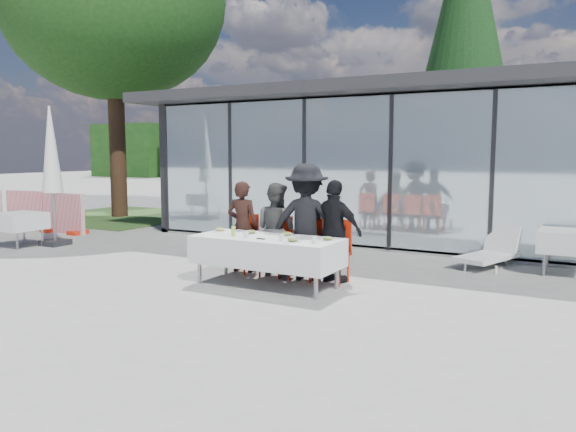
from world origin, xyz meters
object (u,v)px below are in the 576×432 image
object	(u,v)px
diner_c	(306,222)
plate_b	(251,233)
diner_chair_c	(307,245)
lounger	(491,251)
diner_a	(243,226)
diner_chair_b	(277,243)
plate_d	(328,239)
diner_chair_a	(244,240)
plate_a	(220,230)
dining_table	(267,251)
deciduous_tree	(113,4)
spare_table_left	(20,221)
juice_bottle	(233,231)
conifer_tree	(465,34)
diner_b	(276,229)
market_umbrella	(51,158)
folded_eyeglasses	(261,239)
plate_c	(287,234)
diner_d	(335,232)
diner_chair_d	(335,248)
plate_extra	(293,241)
spare_table_right	(567,242)

from	to	relation	value
diner_c	plate_b	xyz separation A→B (m)	(-0.67, -0.58, -0.15)
diner_chair_c	lounger	distance (m)	3.48
plate_b	diner_a	bearing A→B (deg)	132.92
diner_chair_b	diner_c	distance (m)	0.67
plate_d	diner_chair_c	bearing A→B (deg)	135.23
diner_chair_a	plate_a	distance (m)	0.68
dining_table	deciduous_tree	world-z (taller)	deciduous_tree
spare_table_left	lounger	bearing A→B (deg)	16.96
juice_bottle	conifer_tree	size ratio (longest dim) A/B	0.01
dining_table	diner_b	xyz separation A→B (m)	(-0.24, 0.71, 0.23)
diner_chair_b	market_umbrella	bearing A→B (deg)	177.65
spare_table_left	market_umbrella	world-z (taller)	market_umbrella
folded_eyeglasses	diner_c	bearing A→B (deg)	73.71
plate_b	plate_c	xyz separation A→B (m)	(0.58, 0.10, 0.00)
diner_c	plate_b	size ratio (longest dim) A/B	6.86
diner_chair_a	diner_chair_b	size ratio (longest dim) A/B	1.00
plate_a	plate_d	size ratio (longest dim) A/B	1.00
diner_chair_c	juice_bottle	world-z (taller)	diner_chair_c
juice_bottle	diner_chair_c	bearing A→B (deg)	47.08
diner_chair_b	plate_c	bearing A→B (deg)	-48.13
dining_table	lounger	world-z (taller)	dining_table
plate_c	diner_chair_b	bearing A→B (deg)	131.87
spare_table_left	deciduous_tree	world-z (taller)	deciduous_tree
deciduous_tree	lounger	bearing A→B (deg)	-11.94
dining_table	spare_table_left	bearing A→B (deg)	175.90
diner_a	diner_d	xyz separation A→B (m)	(1.70, 0.00, 0.03)
dining_table	diner_chair_d	xyz separation A→B (m)	(0.80, 0.75, -0.00)
plate_extra	lounger	world-z (taller)	plate_extra
spare_table_left	diner_chair_c	bearing A→B (deg)	2.46
plate_a	plate_c	bearing A→B (deg)	5.53
plate_extra	diner_chair_b	bearing A→B (deg)	129.50
lounger	diner_b	bearing A→B (deg)	-139.45
diner_b	lounger	distance (m)	3.93
diner_chair_b	spare_table_right	world-z (taller)	diner_chair_b
diner_a	folded_eyeglasses	xyz separation A→B (m)	(0.94, -0.93, -0.01)
diner_chair_d	spare_table_right	bearing A→B (deg)	36.68
diner_d	juice_bottle	bearing A→B (deg)	41.42
diner_a	plate_c	distance (m)	1.22
spare_table_left	deciduous_tree	size ratio (longest dim) A/B	0.09
diner_chair_a	conifer_tree	size ratio (longest dim) A/B	0.09
conifer_tree	market_umbrella	bearing A→B (deg)	-117.64
diner_d	plate_d	bearing A→B (deg)	113.96
diner_a	lounger	xyz separation A→B (m)	(3.62, 2.53, -0.51)
lounger	diner_a	bearing A→B (deg)	-145.01
juice_bottle	deciduous_tree	distance (m)	11.65
diner_d	deciduous_tree	xyz separation A→B (m)	(-9.66, 4.98, 5.68)
diner_chair_c	plate_c	xyz separation A→B (m)	(-0.09, -0.52, 0.24)
conifer_tree	diner_chair_b	bearing A→B (deg)	-91.85
plate_extra	market_umbrella	xyz separation A→B (m)	(-6.58, 1.25, 1.13)
diner_b	plate_d	size ratio (longest dim) A/B	5.70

